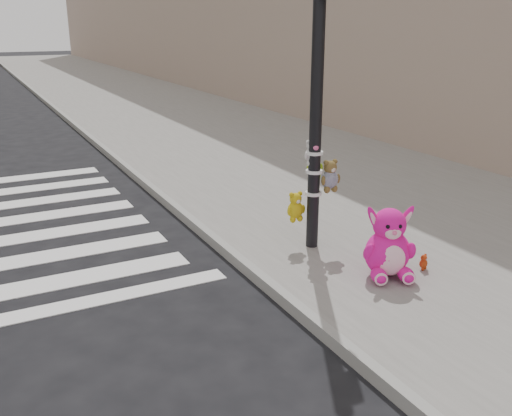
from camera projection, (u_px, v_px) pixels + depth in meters
ground at (177, 375)px, 5.20m from camera, size 120.00×120.00×0.00m
sidewalk_near at (225, 134)px, 15.80m from camera, size 7.00×80.00×0.14m
curb_edge at (100, 146)px, 14.30m from camera, size 0.12×80.00×0.15m
signal_pole at (316, 130)px, 7.33m from camera, size 0.71×0.49×4.00m
pink_bunny at (388, 247)px, 6.79m from camera, size 0.75×0.81×0.90m
red_teddy at (424, 262)px, 7.03m from camera, size 0.16×0.13×0.20m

